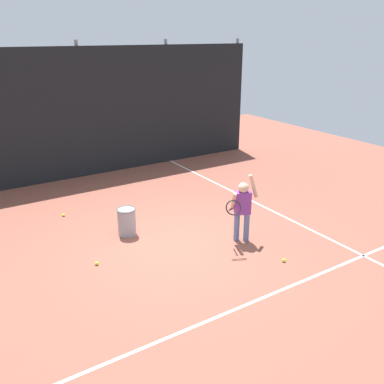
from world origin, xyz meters
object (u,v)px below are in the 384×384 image
Objects in this scene: ball_hopper at (127,221)px; tennis_ball_1 at (237,222)px; tennis_ball_3 at (97,263)px; tennis_player at (242,207)px; tennis_ball_2 at (284,260)px; tennis_ball_0 at (63,215)px.

ball_hopper is 8.52× the size of tennis_ball_1.
tennis_ball_1 and tennis_ball_3 have the same top height.
tennis_ball_1 is (2.21, -0.77, -0.26)m from ball_hopper.
tennis_player is 20.46× the size of tennis_ball_2.
tennis_ball_1 is at bearing 82.21° from tennis_player.
tennis_ball_1 is at bearing 0.92° from tennis_ball_3.
tennis_ball_0 is at bearing 142.48° from tennis_ball_1.
tennis_ball_3 is at bearing 149.54° from tennis_ball_2.
tennis_ball_1 is 1.00× the size of tennis_ball_3.
tennis_ball_0 is 4.91m from tennis_ball_2.
tennis_ball_3 is at bearing -167.81° from tennis_player.
ball_hopper is 2.35m from tennis_ball_1.
ball_hopper is at bearing -61.89° from tennis_ball_0.
tennis_ball_3 is (-2.86, 1.68, 0.00)m from tennis_ball_2.
tennis_player reaches higher than tennis_ball_1.
tennis_ball_0 is 1.00× the size of tennis_ball_1.
tennis_player is 2.32m from ball_hopper.
tennis_ball_2 is (2.74, -4.07, 0.00)m from tennis_ball_0.
tennis_player is 20.46× the size of tennis_ball_1.
tennis_ball_1 is 1.00× the size of tennis_ball_2.
tennis_player is 1.07m from tennis_ball_1.
tennis_ball_3 is (-2.71, 0.63, -0.69)m from tennis_player.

